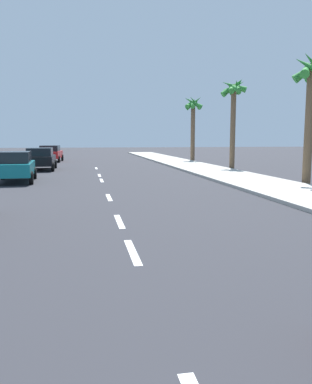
% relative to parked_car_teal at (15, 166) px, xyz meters
% --- Properties ---
extents(ground_plane, '(160.00, 160.00, 0.00)m').
position_rel_parked_car_teal_xyz_m(ground_plane, '(4.39, -3.41, -0.84)').
color(ground_plane, '#2D2D33').
extents(sidewalk_strip, '(3.60, 80.00, 0.14)m').
position_rel_parked_car_teal_xyz_m(sidewalk_strip, '(11.94, -1.41, -0.77)').
color(sidewalk_strip, '#B2ADA3').
rests_on(sidewalk_strip, ground).
extents(lane_stripe_2, '(0.16, 1.80, 0.01)m').
position_rel_parked_car_teal_xyz_m(lane_stripe_2, '(4.39, -13.62, -0.83)').
color(lane_stripe_2, white).
rests_on(lane_stripe_2, ground).
extents(lane_stripe_3, '(0.16, 1.80, 0.01)m').
position_rel_parked_car_teal_xyz_m(lane_stripe_3, '(4.39, -10.69, -0.83)').
color(lane_stripe_3, white).
rests_on(lane_stripe_3, ground).
extents(lane_stripe_4, '(0.16, 1.80, 0.01)m').
position_rel_parked_car_teal_xyz_m(lane_stripe_4, '(4.39, -6.27, -0.83)').
color(lane_stripe_4, white).
rests_on(lane_stripe_4, ground).
extents(lane_stripe_5, '(0.16, 1.80, 0.01)m').
position_rel_parked_car_teal_xyz_m(lane_stripe_5, '(4.39, -0.08, -0.83)').
color(lane_stripe_5, white).
rests_on(lane_stripe_5, ground).
extents(lane_stripe_6, '(0.16, 1.80, 0.01)m').
position_rel_parked_car_teal_xyz_m(lane_stripe_6, '(4.39, 2.89, -0.83)').
color(lane_stripe_6, white).
rests_on(lane_stripe_6, ground).
extents(lane_stripe_7, '(0.16, 1.80, 0.01)m').
position_rel_parked_car_teal_xyz_m(lane_stripe_7, '(4.39, 8.60, -0.83)').
color(lane_stripe_7, white).
rests_on(lane_stripe_7, ground).
extents(parked_car_teal, '(2.07, 4.13, 1.57)m').
position_rel_parked_car_teal_xyz_m(parked_car_teal, '(0.00, 0.00, 0.00)').
color(parked_car_teal, '#14727A').
rests_on(parked_car_teal, ground).
extents(parked_car_black, '(2.08, 4.44, 1.57)m').
position_rel_parked_car_teal_xyz_m(parked_car_black, '(0.44, 7.83, 0.00)').
color(parked_car_black, black).
rests_on(parked_car_black, ground).
extents(parked_car_red, '(2.23, 4.54, 1.57)m').
position_rel_parked_car_teal_xyz_m(parked_car_red, '(0.34, 17.82, 0.00)').
color(parked_car_red, red).
rests_on(parked_car_red, ground).
extents(palm_tree_mid, '(1.81, 1.94, 6.32)m').
position_rel_parked_car_teal_xyz_m(palm_tree_mid, '(14.18, -3.71, 3.77)').
color(palm_tree_mid, brown).
rests_on(palm_tree_mid, ground).
extents(palm_tree_far, '(1.89, 1.92, 6.68)m').
position_rel_parked_car_teal_xyz_m(palm_tree_far, '(14.23, 6.30, 4.31)').
color(palm_tree_far, brown).
rests_on(palm_tree_far, ground).
extents(palm_tree_distant, '(1.99, 1.90, 6.39)m').
position_rel_parked_car_teal_xyz_m(palm_tree_distant, '(13.97, 16.04, 3.92)').
color(palm_tree_distant, brown).
rests_on(palm_tree_distant, ground).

